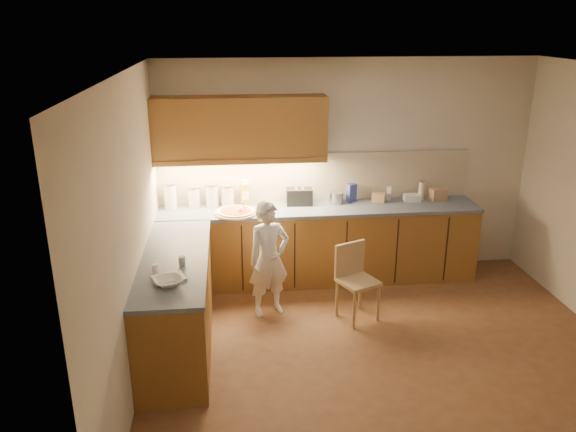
# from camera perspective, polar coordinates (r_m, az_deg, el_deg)

# --- Properties ---
(room) EXTENTS (4.54, 4.50, 2.62)m
(room) POSITION_cam_1_polar(r_m,az_deg,el_deg) (4.87, 11.01, 3.24)
(room) COLOR brown
(room) RESTS_ON ground
(l_counter) EXTENTS (3.77, 2.62, 0.92)m
(l_counter) POSITION_cam_1_polar(r_m,az_deg,el_deg) (6.27, -1.17, -4.56)
(l_counter) COLOR brown
(l_counter) RESTS_ON ground
(backsplash) EXTENTS (3.75, 0.02, 0.58)m
(backsplash) POSITION_cam_1_polar(r_m,az_deg,el_deg) (6.77, 2.85, 3.99)
(backsplash) COLOR #B8AA8F
(backsplash) RESTS_ON l_counter
(upper_cabinets) EXTENTS (1.95, 0.36, 0.73)m
(upper_cabinets) POSITION_cam_1_polar(r_m,az_deg,el_deg) (6.39, -4.92, 8.89)
(upper_cabinets) COLOR brown
(upper_cabinets) RESTS_ON ground
(pizza_on_board) EXTENTS (0.49, 0.49, 0.20)m
(pizza_on_board) POSITION_cam_1_polar(r_m,az_deg,el_deg) (6.37, -5.31, 0.41)
(pizza_on_board) COLOR tan
(pizza_on_board) RESTS_ON l_counter
(child) EXTENTS (0.53, 0.44, 1.25)m
(child) POSITION_cam_1_polar(r_m,az_deg,el_deg) (5.90, -1.96, -4.40)
(child) COLOR white
(child) RESTS_ON ground
(wooden_chair) EXTENTS (0.48, 0.48, 0.81)m
(wooden_chair) POSITION_cam_1_polar(r_m,az_deg,el_deg) (5.93, 6.79, -6.04)
(wooden_chair) COLOR tan
(wooden_chair) RESTS_ON ground
(mixing_bowl) EXTENTS (0.31, 0.31, 0.06)m
(mixing_bowl) POSITION_cam_1_polar(r_m,az_deg,el_deg) (4.77, -12.06, -6.55)
(mixing_bowl) COLOR white
(mixing_bowl) RESTS_ON l_counter
(canister_a) EXTENTS (0.16, 0.16, 0.31)m
(canister_a) POSITION_cam_1_polar(r_m,az_deg,el_deg) (6.63, -11.88, 2.05)
(canister_a) COLOR white
(canister_a) RESTS_ON l_counter
(canister_b) EXTENTS (0.14, 0.14, 0.25)m
(canister_b) POSITION_cam_1_polar(r_m,az_deg,el_deg) (6.64, -9.52, 1.96)
(canister_b) COLOR white
(canister_b) RESTS_ON l_counter
(canister_c) EXTENTS (0.15, 0.15, 0.28)m
(canister_c) POSITION_cam_1_polar(r_m,az_deg,el_deg) (6.61, -7.72, 2.11)
(canister_c) COLOR silver
(canister_c) RESTS_ON l_counter
(canister_d) EXTENTS (0.16, 0.16, 0.26)m
(canister_d) POSITION_cam_1_polar(r_m,az_deg,el_deg) (6.62, -6.15, 2.12)
(canister_d) COLOR beige
(canister_d) RESTS_ON l_counter
(oil_jug) EXTENTS (0.12, 0.11, 0.31)m
(oil_jug) POSITION_cam_1_polar(r_m,az_deg,el_deg) (6.62, -4.36, 2.27)
(oil_jug) COLOR #B49024
(oil_jug) RESTS_ON l_counter
(toaster) EXTENTS (0.31, 0.19, 0.20)m
(toaster) POSITION_cam_1_polar(r_m,az_deg,el_deg) (6.64, 1.17, 1.98)
(toaster) COLOR black
(toaster) RESTS_ON l_counter
(steel_pot) EXTENTS (0.18, 0.18, 0.14)m
(steel_pot) POSITION_cam_1_polar(r_m,az_deg,el_deg) (6.72, 4.92, 1.87)
(steel_pot) COLOR #A6A6AB
(steel_pot) RESTS_ON l_counter
(blue_box) EXTENTS (0.13, 0.11, 0.22)m
(blue_box) POSITION_cam_1_polar(r_m,az_deg,el_deg) (6.81, 6.47, 2.38)
(blue_box) COLOR #313F95
(blue_box) RESTS_ON l_counter
(card_box_a) EXTENTS (0.18, 0.16, 0.11)m
(card_box_a) POSITION_cam_1_polar(r_m,az_deg,el_deg) (6.84, 9.17, 1.87)
(card_box_a) COLOR tan
(card_box_a) RESTS_ON l_counter
(white_bottle) EXTENTS (0.07, 0.07, 0.17)m
(white_bottle) POSITION_cam_1_polar(r_m,az_deg,el_deg) (6.93, 10.21, 2.27)
(white_bottle) COLOR silver
(white_bottle) RESTS_ON l_counter
(flat_pack) EXTENTS (0.21, 0.16, 0.08)m
(flat_pack) POSITION_cam_1_polar(r_m,az_deg,el_deg) (6.96, 12.47, 1.83)
(flat_pack) COLOR silver
(flat_pack) RESTS_ON l_counter
(tall_jar) EXTENTS (0.07, 0.07, 0.23)m
(tall_jar) POSITION_cam_1_polar(r_m,az_deg,el_deg) (7.02, 13.39, 2.57)
(tall_jar) COLOR silver
(tall_jar) RESTS_ON l_counter
(card_box_b) EXTENTS (0.20, 0.16, 0.15)m
(card_box_b) POSITION_cam_1_polar(r_m,az_deg,el_deg) (7.06, 15.01, 2.14)
(card_box_b) COLOR tan
(card_box_b) RESTS_ON l_counter
(dough_cloth) EXTENTS (0.32, 0.28, 0.02)m
(dough_cloth) POSITION_cam_1_polar(r_m,az_deg,el_deg) (4.88, -12.01, -6.17)
(dough_cloth) COLOR white
(dough_cloth) RESTS_ON l_counter
(spice_jar_a) EXTENTS (0.06, 0.06, 0.08)m
(spice_jar_a) POSITION_cam_1_polar(r_m,az_deg,el_deg) (5.01, -13.34, -5.23)
(spice_jar_a) COLOR white
(spice_jar_a) RESTS_ON l_counter
(spice_jar_b) EXTENTS (0.06, 0.06, 0.08)m
(spice_jar_b) POSITION_cam_1_polar(r_m,az_deg,el_deg) (5.11, -10.72, -4.47)
(spice_jar_b) COLOR silver
(spice_jar_b) RESTS_ON l_counter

